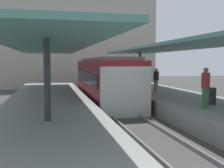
{
  "coord_description": "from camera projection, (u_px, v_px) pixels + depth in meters",
  "views": [
    {
      "loc": [
        -3.7,
        -14.39,
        3.01
      ],
      "look_at": [
        -0.13,
        1.24,
        1.72
      ],
      "focal_mm": 43.48,
      "sensor_mm": 36.0,
      "label": 1
    }
  ],
  "objects": [
    {
      "name": "rail_far_side",
      "position": [
        132.0,
        111.0,
        15.18
      ],
      "size": [
        0.08,
        28.0,
        0.14
      ],
      "primitive_type": "cube",
      "color": "slate",
      "rests_on": "track_ballast"
    },
    {
      "name": "commuter_train",
      "position": [
        105.0,
        81.0,
        18.72
      ],
      "size": [
        2.78,
        10.69,
        3.1
      ],
      "color": "maroon",
      "rests_on": "track_ballast"
    },
    {
      "name": "platform_right",
      "position": [
        182.0,
        105.0,
        15.84
      ],
      "size": [
        4.4,
        28.0,
        1.0
      ],
      "primitive_type": "cube",
      "color": "gray",
      "rests_on": "ground_plane"
    },
    {
      "name": "litter_bin",
      "position": [
        211.0,
        96.0,
        12.95
      ],
      "size": [
        0.44,
        0.44,
        0.8
      ],
      "primitive_type": "cylinder",
      "color": "#2D2D30",
      "rests_on": "platform_right"
    },
    {
      "name": "station_building_backdrop",
      "position": [
        79.0,
        42.0,
        34.02
      ],
      "size": [
        18.0,
        6.0,
        11.0
      ],
      "primitive_type": "cube",
      "color": "#A89E8E",
      "rests_on": "ground_plane"
    },
    {
      "name": "ground_plane",
      "position": [
        119.0,
        117.0,
        15.04
      ],
      "size": [
        80.0,
        80.0,
        0.0
      ],
      "primitive_type": "plane",
      "color": "#383835"
    },
    {
      "name": "canopy_right",
      "position": [
        173.0,
        48.0,
        16.93
      ],
      "size": [
        4.18,
        21.0,
        3.03
      ],
      "color": "#333335",
      "rests_on": "platform_right"
    },
    {
      "name": "rail_near_side",
      "position": [
        107.0,
        112.0,
        14.86
      ],
      "size": [
        0.08,
        28.0,
        0.14
      ],
      "primitive_type": "cube",
      "color": "slate",
      "rests_on": "track_ballast"
    },
    {
      "name": "passenger_mid_platform",
      "position": [
        205.0,
        87.0,
        11.72
      ],
      "size": [
        0.36,
        0.36,
        1.79
      ],
      "color": "#386B3D",
      "rests_on": "platform_right"
    },
    {
      "name": "passenger_far_end",
      "position": [
        156.0,
        80.0,
        18.03
      ],
      "size": [
        0.36,
        0.36,
        1.62
      ],
      "color": "#998460",
      "rests_on": "platform_right"
    },
    {
      "name": "canopy_left",
      "position": [
        48.0,
        47.0,
        15.25
      ],
      "size": [
        4.18,
        21.0,
        2.98
      ],
      "color": "#333335",
      "rests_on": "platform_left"
    },
    {
      "name": "platform_left",
      "position": [
        49.0,
        110.0,
        14.16
      ],
      "size": [
        4.4,
        28.0,
        1.0
      ],
      "primitive_type": "cube",
      "color": "gray",
      "rests_on": "ground_plane"
    },
    {
      "name": "track_ballast",
      "position": [
        119.0,
        115.0,
        15.03
      ],
      "size": [
        3.2,
        28.0,
        0.2
      ],
      "primitive_type": "cube",
      "color": "#423F3D",
      "rests_on": "ground_plane"
    },
    {
      "name": "platform_sign",
      "position": [
        136.0,
        67.0,
        21.17
      ],
      "size": [
        0.9,
        0.08,
        2.21
      ],
      "color": "#262628",
      "rests_on": "platform_right"
    }
  ]
}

